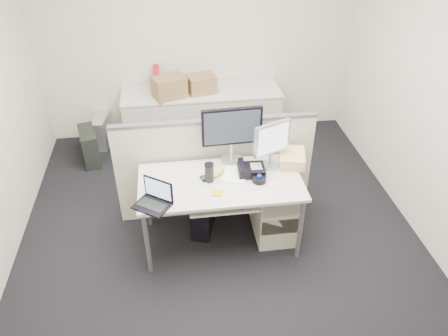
{
  "coord_description": "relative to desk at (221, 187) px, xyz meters",
  "views": [
    {
      "loc": [
        -0.39,
        -3.18,
        3.12
      ],
      "look_at": [
        0.05,
        0.15,
        0.77
      ],
      "focal_mm": 35.0,
      "sensor_mm": 36.0,
      "label": 1
    }
  ],
  "objects": [
    {
      "name": "floor",
      "position": [
        0.0,
        0.0,
        -0.67
      ],
      "size": [
        4.0,
        4.5,
        0.01
      ],
      "primitive_type": "cube",
      "color": "black",
      "rests_on": "ground"
    },
    {
      "name": "wall_back",
      "position": [
        0.0,
        2.25,
        0.69
      ],
      "size": [
        4.0,
        0.02,
        2.7
      ],
      "primitive_type": "cube",
      "color": "beige",
      "rests_on": "ground"
    },
    {
      "name": "wall_right",
      "position": [
        2.0,
        0.0,
        0.69
      ],
      "size": [
        0.02,
        4.5,
        2.7
      ],
      "primitive_type": "cube",
      "color": "beige",
      "rests_on": "ground"
    },
    {
      "name": "desk",
      "position": [
        0.0,
        0.0,
        0.0
      ],
      "size": [
        1.5,
        0.75,
        0.73
      ],
      "color": "beige",
      "rests_on": "floor"
    },
    {
      "name": "keyboard_tray",
      "position": [
        0.0,
        -0.18,
        -0.04
      ],
      "size": [
        0.62,
        0.32,
        0.02
      ],
      "primitive_type": "cube",
      "color": "beige",
      "rests_on": "desk"
    },
    {
      "name": "drawer_pedestal",
      "position": [
        0.55,
        0.05,
        -0.34
      ],
      "size": [
        0.4,
        0.55,
        0.65
      ],
      "primitive_type": "cube",
      "color": "#A9A18F",
      "rests_on": "floor"
    },
    {
      "name": "cubicle_partition",
      "position": [
        0.0,
        0.45,
        -0.11
      ],
      "size": [
        2.0,
        0.06,
        1.1
      ],
      "primitive_type": "cube",
      "color": "beige",
      "rests_on": "floor"
    },
    {
      "name": "back_counter",
      "position": [
        0.0,
        1.93,
        -0.3
      ],
      "size": [
        2.0,
        0.6,
        0.72
      ],
      "primitive_type": "cube",
      "color": "#A9A18F",
      "rests_on": "floor"
    },
    {
      "name": "monitor_main",
      "position": [
        0.15,
        0.32,
        0.35
      ],
      "size": [
        0.58,
        0.24,
        0.57
      ],
      "primitive_type": "cube",
      "rotation": [
        0.0,
        0.0,
        0.04
      ],
      "color": "black",
      "rests_on": "desk"
    },
    {
      "name": "monitor_small",
      "position": [
        0.5,
        0.18,
        0.3
      ],
      "size": [
        0.42,
        0.32,
        0.46
      ],
      "primitive_type": "cube",
      "rotation": [
        0.0,
        0.0,
        0.41
      ],
      "color": "#B7B7BC",
      "rests_on": "desk"
    },
    {
      "name": "laptop",
      "position": [
        -0.62,
        -0.28,
        0.17
      ],
      "size": [
        0.36,
        0.35,
        0.22
      ],
      "primitive_type": "cube",
      "rotation": [
        0.0,
        0.0,
        -0.62
      ],
      "color": "black",
      "rests_on": "desk"
    },
    {
      "name": "trackball",
      "position": [
        0.35,
        -0.05,
        0.09
      ],
      "size": [
        0.13,
        0.13,
        0.05
      ],
      "primitive_type": "cylinder",
      "rotation": [
        0.0,
        0.0,
        0.01
      ],
      "color": "black",
      "rests_on": "desk"
    },
    {
      "name": "desk_phone",
      "position": [
        0.3,
        0.08,
        0.1
      ],
      "size": [
        0.26,
        0.21,
        0.08
      ],
      "primitive_type": "cube",
      "rotation": [
        0.0,
        0.0,
        -0.06
      ],
      "color": "black",
      "rests_on": "desk"
    },
    {
      "name": "paper_stack",
      "position": [
        0.15,
        0.08,
        0.07
      ],
      "size": [
        0.3,
        0.33,
        0.01
      ],
      "primitive_type": "cube",
      "rotation": [
        0.0,
        0.0,
        -0.34
      ],
      "color": "white",
      "rests_on": "desk"
    },
    {
      "name": "sticky_pad",
      "position": [
        -0.05,
        -0.18,
        0.07
      ],
      "size": [
        0.11,
        0.11,
        0.01
      ],
      "primitive_type": "cube",
      "rotation": [
        0.0,
        0.0,
        -0.34
      ],
      "color": "gold",
      "rests_on": "desk"
    },
    {
      "name": "travel_mug",
      "position": [
        -0.1,
        0.02,
        0.15
      ],
      "size": [
        0.1,
        0.1,
        0.17
      ],
      "primitive_type": "cylinder",
      "rotation": [
        0.0,
        0.0,
        -0.25
      ],
      "color": "black",
      "rests_on": "desk"
    },
    {
      "name": "banana",
      "position": [
        0.0,
        0.1,
        0.08
      ],
      "size": [
        0.14,
        0.15,
        0.04
      ],
      "primitive_type": "ellipsoid",
      "rotation": [
        0.0,
        0.0,
        0.84
      ],
      "color": "gold",
      "rests_on": "desk"
    },
    {
      "name": "cellphone",
      "position": [
        -0.15,
        0.05,
        0.07
      ],
      "size": [
        0.07,
        0.1,
        0.01
      ],
      "primitive_type": "cube",
      "rotation": [
        0.0,
        0.0,
        0.27
      ],
      "color": "black",
      "rests_on": "desk"
    },
    {
      "name": "manila_folders",
      "position": [
        0.72,
        0.2,
        0.12
      ],
      "size": [
        0.3,
        0.35,
        0.11
      ],
      "primitive_type": "cube",
      "rotation": [
        0.0,
        0.0,
        -0.23
      ],
      "color": "#F1BA7F",
      "rests_on": "desk"
    },
    {
      "name": "keyboard",
      "position": [
        -0.05,
        -0.22,
        -0.02
      ],
      "size": [
        0.43,
        0.16,
        0.02
      ],
      "primitive_type": "cube",
      "rotation": [
        0.0,
        0.0,
        -0.03
      ],
      "color": "black",
      "rests_on": "keyboard_tray"
    },
    {
      "name": "pc_tower_desk",
      "position": [
        -0.15,
        0.2,
        -0.45
      ],
      "size": [
        0.3,
        0.49,
        0.42
      ],
      "primitive_type": "cube",
      "rotation": [
        0.0,
        0.0,
        -0.28
      ],
      "color": "black",
      "rests_on": "floor"
    },
    {
      "name": "pc_tower_spare_dark",
      "position": [
        -1.45,
        1.63,
        -0.45
      ],
      "size": [
        0.29,
        0.49,
        0.43
      ],
      "primitive_type": "cube",
      "rotation": [
        0.0,
        0.0,
        0.23
      ],
      "color": "black",
      "rests_on": "floor"
    },
    {
      "name": "pc_tower_spare_silver",
      "position": [
        -1.34,
        2.03,
        -0.46
      ],
      "size": [
        0.23,
        0.45,
        0.4
      ],
      "primitive_type": "cube",
      "rotation": [
        0.0,
        0.0,
        -0.15
      ],
      "color": "#B7B7BC",
      "rests_on": "floor"
    },
    {
      "name": "cardboard_box_left",
      "position": [
        -0.4,
        1.81,
        0.2
      ],
      "size": [
        0.46,
        0.4,
        0.29
      ],
      "primitive_type": "cube",
      "rotation": [
        0.0,
        0.0,
        0.36
      ],
      "color": "olive",
      "rests_on": "back_counter"
    },
    {
      "name": "cardboard_box_right",
      "position": [
        0.0,
        1.89,
        0.18
      ],
      "size": [
        0.39,
        0.34,
        0.24
      ],
      "primitive_type": "cube",
      "rotation": [
        0.0,
        0.0,
        0.25
      ],
      "color": "olive",
      "rests_on": "back_counter"
    },
    {
      "name": "red_binder",
      "position": [
        -0.55,
        2.03,
        0.21
      ],
      "size": [
        0.08,
        0.32,
        0.3
      ],
      "primitive_type": "cube",
      "rotation": [
        0.0,
        0.0,
        0.0
      ],
      "color": "maroon",
      "rests_on": "back_counter"
    }
  ]
}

